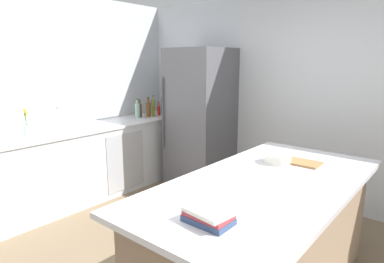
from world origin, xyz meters
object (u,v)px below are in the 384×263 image
flower_vase (27,129)px  gin_bottle (137,110)px  vinegar_bottle (169,107)px  cookbook_stack (208,216)px  olive_oil_bottle (153,108)px  hot_sauce_bottle (159,110)px  refrigerator (200,119)px  mixing_bowl (278,158)px  syrup_bottle (140,110)px  wine_bottle (164,105)px  cutting_board (300,162)px  whiskey_bottle (149,109)px  sink_faucet (58,118)px  kitchen_island (263,237)px

flower_vase → gin_bottle: (-0.05, 1.63, 0.02)m
vinegar_bottle → cookbook_stack: size_ratio=1.12×
gin_bottle → cookbook_stack: gin_bottle is taller
olive_oil_bottle → hot_sauce_bottle: bearing=83.0°
gin_bottle → vinegar_bottle: bearing=80.9°
flower_vase → refrigerator: bearing=68.0°
refrigerator → mixing_bowl: 1.96m
refrigerator → syrup_bottle: size_ratio=7.43×
syrup_bottle → refrigerator: bearing=17.7°
wine_bottle → hot_sauce_bottle: size_ratio=1.72×
refrigerator → olive_oil_bottle: size_ratio=6.10×
refrigerator → wine_bottle: bearing=174.7°
syrup_bottle → cutting_board: bearing=-12.8°
refrigerator → cookbook_stack: refrigerator is taller
hot_sauce_bottle → cookbook_stack: hot_sauce_bottle is taller
olive_oil_bottle → mixing_bowl: 2.65m
whiskey_bottle → sink_faucet: bearing=-93.4°
syrup_bottle → gin_bottle: size_ratio=0.91×
cutting_board → sink_faucet: bearing=-165.9°
sink_faucet → vinegar_bottle: (0.14, 1.79, -0.04)m
gin_bottle → wine_bottle: bearing=80.9°
hot_sauce_bottle → cutting_board: bearing=-19.0°
syrup_bottle → vinegar_bottle: bearing=71.7°
sink_faucet → kitchen_island: bearing=2.2°
sink_faucet → gin_bottle: (0.04, 1.21, -0.04)m
wine_bottle → cookbook_stack: bearing=-41.6°
kitchen_island → hot_sauce_bottle: (-2.60, 1.48, 0.56)m
refrigerator → sink_faucet: bearing=-119.5°
wine_bottle → syrup_bottle: size_ratio=1.42×
olive_oil_bottle → refrigerator: bearing=8.2°
vinegar_bottle → hot_sauce_bottle: (-0.03, -0.20, -0.04)m
olive_oil_bottle → mixing_bowl: size_ratio=1.39×
mixing_bowl → syrup_bottle: bearing=164.1°
sink_faucet → olive_oil_bottle: (0.09, 1.49, -0.03)m
sink_faucet → mixing_bowl: 2.64m
kitchen_island → wine_bottle: bearing=148.6°
hot_sauce_bottle → gin_bottle: bearing=-98.7°
hot_sauce_bottle → flower_vase: bearing=-90.3°
whiskey_bottle → syrup_bottle: 0.14m
whiskey_bottle → syrup_bottle: (-0.11, -0.08, -0.01)m
cutting_board → mixing_bowl: bearing=-142.9°
olive_oil_bottle → cookbook_stack: size_ratio=1.20×
wine_bottle → gin_bottle: bearing=-99.1°
whiskey_bottle → mixing_bowl: whiskey_bottle is taller
kitchen_island → cookbook_stack: cookbook_stack is taller
kitchen_island → cutting_board: bearing=88.4°
flower_vase → cutting_board: bearing=22.7°
refrigerator → syrup_bottle: (-0.93, -0.30, 0.08)m
olive_oil_bottle → cutting_board: size_ratio=0.93×
refrigerator → kitchen_island: bearing=-39.9°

